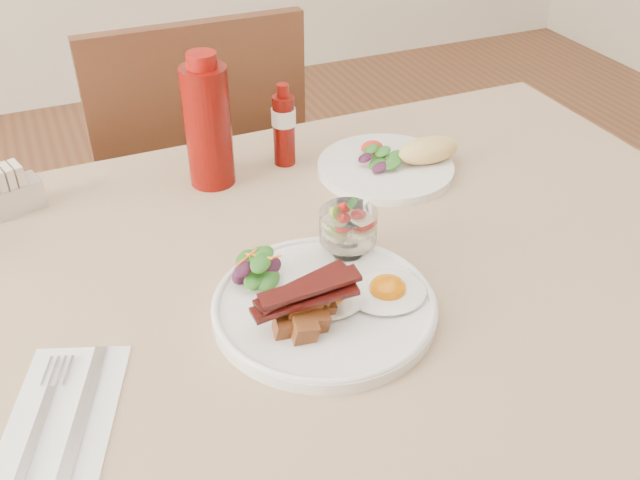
% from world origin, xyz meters
% --- Properties ---
extents(table, '(1.33, 0.88, 0.75)m').
position_xyz_m(table, '(0.00, 0.00, 0.66)').
color(table, '#502C19').
rests_on(table, ground).
extents(chair_far, '(0.42, 0.42, 0.93)m').
position_xyz_m(chair_far, '(0.00, 0.66, 0.52)').
color(chair_far, '#502C19').
rests_on(chair_far, ground).
extents(main_plate, '(0.28, 0.28, 0.02)m').
position_xyz_m(main_plate, '(-0.01, -0.07, 0.76)').
color(main_plate, white).
rests_on(main_plate, table).
extents(fried_eggs, '(0.20, 0.14, 0.03)m').
position_xyz_m(fried_eggs, '(0.03, -0.08, 0.78)').
color(fried_eggs, white).
rests_on(fried_eggs, main_plate).
extents(bacon_potato_pile, '(0.13, 0.08, 0.06)m').
position_xyz_m(bacon_potato_pile, '(-0.05, -0.10, 0.80)').
color(bacon_potato_pile, brown).
rests_on(bacon_potato_pile, main_plate).
extents(side_salad, '(0.07, 0.07, 0.04)m').
position_xyz_m(side_salad, '(-0.07, 0.00, 0.79)').
color(side_salad, '#1A5416').
rests_on(side_salad, main_plate).
extents(fruit_cup, '(0.08, 0.08, 0.08)m').
position_xyz_m(fruit_cup, '(0.06, 0.01, 0.81)').
color(fruit_cup, white).
rests_on(fruit_cup, main_plate).
extents(second_plate, '(0.24, 0.22, 0.06)m').
position_xyz_m(second_plate, '(0.24, 0.21, 0.77)').
color(second_plate, white).
rests_on(second_plate, table).
extents(ketchup_bottle, '(0.09, 0.09, 0.22)m').
position_xyz_m(ketchup_bottle, '(-0.05, 0.30, 0.85)').
color(ketchup_bottle, '#600905').
rests_on(ketchup_bottle, table).
extents(hot_sauce_bottle, '(0.04, 0.04, 0.14)m').
position_xyz_m(hot_sauce_bottle, '(0.08, 0.31, 0.82)').
color(hot_sauce_bottle, '#600905').
rests_on(hot_sauce_bottle, table).
extents(sugar_caddy, '(0.09, 0.07, 0.08)m').
position_xyz_m(sugar_caddy, '(-0.35, 0.33, 0.78)').
color(sugar_caddy, silver).
rests_on(sugar_caddy, table).
extents(napkin_cutlery, '(0.17, 0.23, 0.01)m').
position_xyz_m(napkin_cutlery, '(-0.33, -0.11, 0.75)').
color(napkin_cutlery, white).
rests_on(napkin_cutlery, table).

